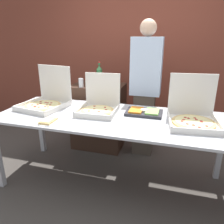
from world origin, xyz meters
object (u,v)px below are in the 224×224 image
Objects in this scene: pizza_box_near_right at (193,115)px; paper_plate_front_center at (48,121)px; veggie_tray at (144,112)px; pizza_box_near_left at (46,100)px; pizza_box_far_right at (99,105)px; soda_bottle at (99,75)px; person_guest_plaid at (145,88)px; soda_can_silver at (81,83)px; soda_can_colored at (106,79)px.

paper_plate_front_center is (-1.38, -0.39, -0.07)m from pizza_box_near_right.
pizza_box_near_left is at bearing -176.85° from veggie_tray.
pizza_box_far_right is at bearing 170.01° from pizza_box_near_right.
person_guest_plaid is (0.67, -0.05, -0.14)m from soda_bottle.
person_guest_plaid reaches higher than soda_can_silver.
pizza_box_near_right is at bearing 7.50° from pizza_box_near_left.
soda_can_silver is 1.00× the size of soda_can_colored.
person_guest_plaid is at bearing 55.04° from paper_plate_front_center.
pizza_box_near_right is 0.29× the size of person_guest_plaid.
person_guest_plaid reaches higher than soda_bottle.
soda_bottle is at bearing 137.80° from veggie_tray.
pizza_box_near_right reaches higher than paper_plate_front_center.
pizza_box_far_right is 3.61× the size of soda_can_silver.
soda_bottle is (0.13, 1.20, 0.27)m from paper_plate_front_center.
pizza_box_near_left reaches higher than pizza_box_near_right.
pizza_box_near_right is 1.43m from paper_plate_front_center.
pizza_box_near_right is 2.41× the size of paper_plate_front_center.
veggie_tray is at bearing 12.75° from pizza_box_near_left.
pizza_box_far_right is 0.79× the size of pizza_box_near_left.
veggie_tray is at bearing 4.67° from pizza_box_far_right.
veggie_tray is 0.65m from person_guest_plaid.
soda_can_colored is (-0.71, 0.84, 0.18)m from veggie_tray.
soda_bottle is at bearing 140.76° from pizza_box_near_right.
pizza_box_near_right is at bearing 15.64° from paper_plate_front_center.
veggie_tray is at bearing 159.40° from pizza_box_near_right.
pizza_box_far_right is 1.13× the size of veggie_tray.
pizza_box_near_right reaches higher than soda_can_silver.
soda_bottle is (-0.75, 0.68, 0.26)m from veggie_tray.
pizza_box_far_right is 1.36× the size of soda_bottle.
pizza_box_near_right is 1.56m from soda_can_silver.
pizza_box_near_left is 1.68m from pizza_box_near_right.
person_guest_plaid reaches higher than soda_can_colored.
person_guest_plaid is at bearing 11.46° from soda_can_silver.
veggie_tray is 3.18× the size of soda_can_colored.
pizza_box_near_left is at bearing 171.60° from pizza_box_near_right.
pizza_box_near_left is 2.60× the size of paper_plate_front_center.
pizza_box_far_right reaches higher than veggie_tray.
paper_plate_front_center is 0.99m from soda_can_silver.
soda_can_colored is at bearing 100.49° from pizza_box_far_right.
pizza_box_near_right is at bearing -6.00° from pizza_box_far_right.
veggie_tray is 1.06m from soda_can_silver.
pizza_box_far_right is 3.61× the size of soda_can_colored.
soda_bottle is at bearing -105.55° from soda_can_colored.
veggie_tray is 1.20× the size of soda_bottle.
pizza_box_near_right is at bearing -14.30° from veggie_tray.
soda_can_colored is (0.47, 0.91, 0.12)m from pizza_box_near_left.
soda_can_silver is 0.07× the size of person_guest_plaid.
pizza_box_near_left is 1.44× the size of veggie_tray.
paper_plate_front_center is (0.30, -0.45, -0.07)m from pizza_box_near_left.
soda_can_colored is (-0.21, 0.90, 0.13)m from pizza_box_far_right.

